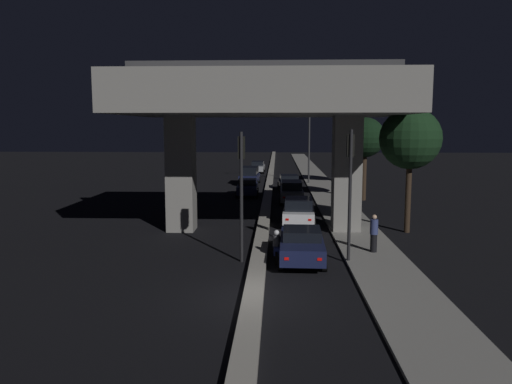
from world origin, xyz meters
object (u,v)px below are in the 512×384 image
(car_white_second, at_px, (299,211))
(car_silver_third_oncoming, at_px, (258,167))
(motorcycle_blue_filtering_near, at_px, (276,248))
(pedestrian_on_sidewalk, at_px, (374,233))
(car_dark_blue_lead_oncoming, at_px, (247,187))
(traffic_light_left_of_median, at_px, (241,174))
(car_black_fourth, at_px, (289,183))
(street_lamp, at_px, (306,133))
(car_grey_third, at_px, (292,192))
(traffic_light_right_of_median, at_px, (350,173))
(car_dark_blue_lead, at_px, (302,244))
(car_dark_blue_second_oncoming, at_px, (250,175))

(car_white_second, distance_m, car_silver_third_oncoming, 34.45)
(motorcycle_blue_filtering_near, height_order, pedestrian_on_sidewalk, pedestrian_on_sidewalk)
(car_dark_blue_lead_oncoming, bearing_deg, traffic_light_left_of_median, 1.42)
(car_white_second, bearing_deg, car_black_fourth, 3.53)
(street_lamp, distance_m, car_silver_third_oncoming, 14.34)
(traffic_light_left_of_median, xyz_separation_m, car_grey_third, (2.64, 17.14, -2.94))
(traffic_light_right_of_median, height_order, car_white_second, traffic_light_right_of_median)
(traffic_light_left_of_median, xyz_separation_m, car_silver_third_oncoming, (-0.99, 42.71, -3.04))
(car_dark_blue_lead_oncoming, relative_size, motorcycle_blue_filtering_near, 2.13)
(car_dark_blue_lead, distance_m, pedestrian_on_sidewalk, 3.57)
(car_dark_blue_lead, relative_size, car_black_fourth, 1.03)
(traffic_light_left_of_median, relative_size, car_white_second, 1.35)
(traffic_light_left_of_median, height_order, car_black_fourth, traffic_light_left_of_median)
(car_white_second, distance_m, car_grey_third, 8.67)
(car_dark_blue_lead, distance_m, car_dark_blue_lead_oncoming, 20.91)
(traffic_light_right_of_median, bearing_deg, motorcycle_blue_filtering_near, 178.57)
(motorcycle_blue_filtering_near, bearing_deg, car_dark_blue_second_oncoming, 5.46)
(traffic_light_right_of_median, bearing_deg, car_white_second, 101.82)
(traffic_light_left_of_median, xyz_separation_m, car_dark_blue_lead_oncoming, (-0.99, 20.78, -3.06))
(car_silver_third_oncoming, xyz_separation_m, pedestrian_on_sidewalk, (6.93, -41.30, 0.23))
(car_dark_blue_lead_oncoming, bearing_deg, car_dark_blue_second_oncoming, -179.34)
(car_white_second, height_order, pedestrian_on_sidewalk, pedestrian_on_sidewalk)
(street_lamp, bearing_deg, motorcycle_blue_filtering_near, -95.50)
(traffic_light_right_of_median, distance_m, street_lamp, 30.22)
(car_black_fourth, distance_m, motorcycle_blue_filtering_near, 23.94)
(traffic_light_left_of_median, height_order, pedestrian_on_sidewalk, traffic_light_left_of_median)
(street_lamp, height_order, car_dark_blue_second_oncoming, street_lamp)
(car_silver_third_oncoming, relative_size, motorcycle_blue_filtering_near, 2.53)
(traffic_light_left_of_median, relative_size, traffic_light_right_of_median, 0.98)
(car_dark_blue_lead, height_order, car_grey_third, car_grey_third)
(car_dark_blue_second_oncoming, bearing_deg, traffic_light_left_of_median, 5.13)
(traffic_light_left_of_median, bearing_deg, traffic_light_right_of_median, -0.01)
(traffic_light_right_of_median, xyz_separation_m, car_dark_blue_lead, (-1.99, 0.18, -3.10))
(street_lamp, xyz_separation_m, pedestrian_on_sidewalk, (1.54, -28.78, -4.24))
(car_dark_blue_lead, relative_size, car_grey_third, 1.06)
(traffic_light_left_of_median, height_order, car_dark_blue_lead, traffic_light_left_of_median)
(car_dark_blue_lead, bearing_deg, car_silver_third_oncoming, 6.28)
(car_grey_third, bearing_deg, car_silver_third_oncoming, 8.45)
(traffic_light_right_of_median, xyz_separation_m, car_black_fourth, (-2.00, 23.99, -3.07))
(car_white_second, bearing_deg, car_grey_third, 3.88)
(traffic_light_right_of_median, bearing_deg, car_black_fourth, 94.77)
(car_dark_blue_lead, relative_size, car_silver_third_oncoming, 1.01)
(street_lamp, bearing_deg, car_black_fourth, -106.32)
(motorcycle_blue_filtering_near, bearing_deg, street_lamp, -5.49)
(traffic_light_right_of_median, xyz_separation_m, pedestrian_on_sidewalk, (1.35, 1.41, -2.88))
(car_silver_third_oncoming, bearing_deg, car_dark_blue_lead, 6.14)
(car_white_second, bearing_deg, traffic_light_right_of_median, -165.50)
(car_white_second, distance_m, car_dark_blue_second_oncoming, 21.36)
(traffic_light_right_of_median, bearing_deg, car_grey_third, 96.50)
(car_black_fourth, height_order, car_silver_third_oncoming, car_black_fourth)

